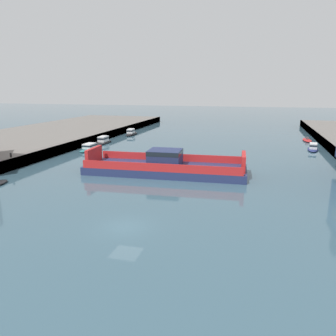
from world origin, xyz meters
TOP-DOWN VIEW (x-y plane):
  - ground_plane at (0.00, 0.00)m, footprint 400.00×400.00m
  - chain_ferry at (-1.72, 18.83)m, footprint 23.01×8.32m
  - moored_boat_near_left at (-20.87, 32.44)m, footprint 2.64×7.70m
  - moored_boat_near_right at (-21.01, 54.46)m, footprint 2.74×7.41m
  - moored_boat_mid_right at (21.34, 43.70)m, footprint 2.67×6.52m
  - moored_boat_far_left at (21.80, 55.92)m, footprint 1.98×5.89m
  - moored_boat_far_right at (-21.98, 40.04)m, footprint 2.22×7.58m
  - bollard_left_far at (-24.58, 15.15)m, footprint 0.32×0.32m

SIDE VIEW (x-z plane):
  - ground_plane at x=0.00m, z-range 0.00..0.00m
  - moored_boat_far_left at x=21.80m, z-range -0.24..0.68m
  - moored_boat_near_left at x=-20.87m, z-range -0.17..1.18m
  - moored_boat_mid_right at x=21.34m, z-range -0.17..1.29m
  - moored_boat_near_right at x=-21.01m, z-range -0.21..1.43m
  - moored_boat_far_right at x=-21.98m, z-range -0.19..1.41m
  - chain_ferry at x=-1.72m, z-range -0.66..2.75m
  - bollard_left_far at x=-24.58m, z-range 1.82..2.53m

